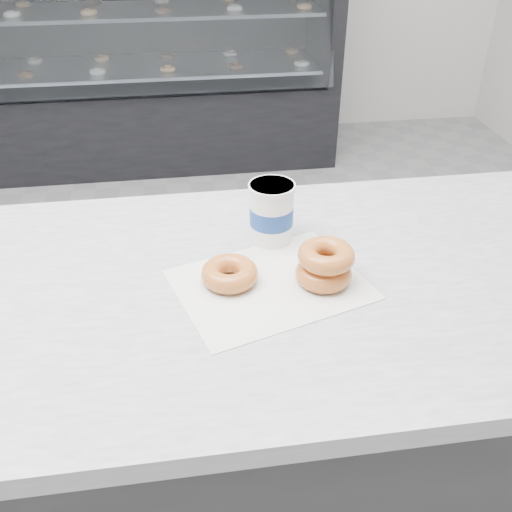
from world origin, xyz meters
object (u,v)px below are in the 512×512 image
at_px(donut_single, 230,273).
at_px(donut_stack, 325,264).
at_px(coffee_cup, 271,212).
at_px(counter, 105,454).
at_px(display_case, 136,81).

distance_m(donut_single, donut_stack, 0.18).
relative_size(donut_single, coffee_cup, 0.84).
distance_m(counter, coffee_cup, 0.67).
xyz_separation_m(donut_single, donut_stack, (0.18, -0.02, 0.02)).
relative_size(donut_single, donut_stack, 0.74).
bearing_deg(counter, donut_single, 0.18).
bearing_deg(donut_stack, display_case, 99.75).
relative_size(display_case, donut_single, 22.27).
bearing_deg(donut_single, coffee_cup, 53.95).
relative_size(display_case, donut_stack, 16.40).
distance_m(donut_single, coffee_cup, 0.18).
bearing_deg(counter, coffee_cup, 19.65).
distance_m(donut_stack, coffee_cup, 0.18).
xyz_separation_m(counter, coffee_cup, (0.40, 0.14, 0.51)).
relative_size(donut_stack, coffee_cup, 1.14).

